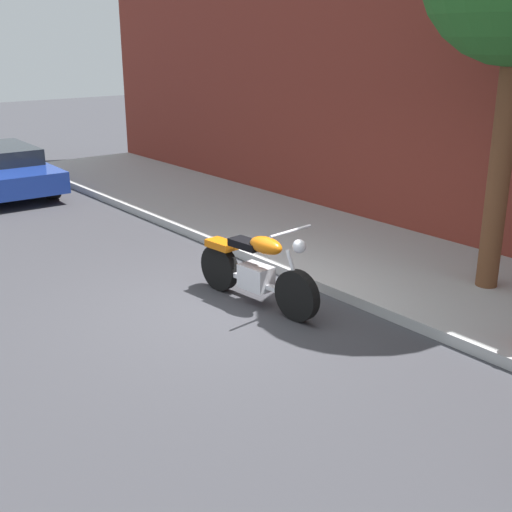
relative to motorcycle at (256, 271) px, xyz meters
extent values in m
plane|color=#38383D|center=(-0.07, -0.33, -0.47)|extent=(60.00, 60.00, 0.00)
cube|color=#A9A9A9|center=(-0.07, 2.46, -0.40)|extent=(21.80, 3.03, 0.14)
cube|color=maroon|center=(-0.07, 4.23, 3.10)|extent=(21.80, 0.50, 7.13)
cylinder|color=black|center=(0.72, 0.07, -0.14)|extent=(0.66, 0.19, 0.65)
cylinder|color=black|center=(-0.72, -0.07, -0.14)|extent=(0.66, 0.19, 0.65)
cube|color=silver|center=(0.00, 0.00, -0.09)|extent=(0.47, 0.32, 0.32)
cube|color=silver|center=(0.00, 0.00, -0.16)|extent=(1.31, 0.21, 0.06)
ellipsoid|color=#D1660C|center=(0.18, 0.01, 0.39)|extent=(0.54, 0.31, 0.22)
cube|color=black|center=(-0.18, -0.02, 0.33)|extent=(0.50, 0.29, 0.10)
cube|color=#D1660C|center=(-0.67, -0.07, 0.21)|extent=(0.46, 0.28, 0.10)
cylinder|color=silver|center=(0.66, 0.06, 0.14)|extent=(0.27, 0.08, 0.58)
cylinder|color=silver|center=(0.60, 0.05, 0.67)|extent=(0.10, 0.70, 0.04)
sphere|color=silver|center=(0.74, 0.07, 0.51)|extent=(0.17, 0.17, 0.17)
cylinder|color=silver|center=(-0.26, 0.13, -0.19)|extent=(0.80, 0.17, 0.09)
cylinder|color=black|center=(-7.38, 0.22, -0.15)|extent=(0.65, 0.24, 0.64)
cylinder|color=black|center=(-9.97, 0.32, -0.15)|extent=(0.65, 0.24, 0.64)
cylinder|color=brown|center=(1.72, 2.65, 1.31)|extent=(0.29, 0.29, 3.55)
camera|label=1|loc=(6.26, -5.01, 2.91)|focal=45.91mm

